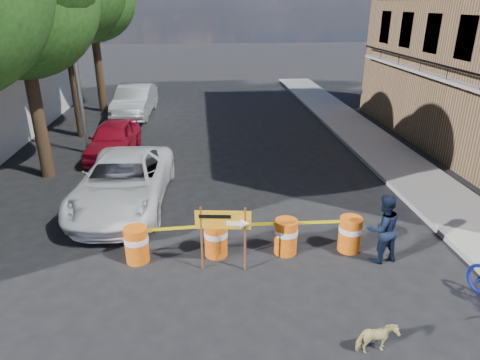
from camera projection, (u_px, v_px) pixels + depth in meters
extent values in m
plane|color=black|center=(263.00, 282.00, 9.58)|extent=(120.00, 120.00, 0.00)
cube|color=gray|center=(408.00, 172.00, 15.60)|extent=(2.40, 40.00, 0.15)
cylinder|color=#332316|center=(37.00, 111.00, 14.51)|extent=(0.44, 0.44, 4.76)
sphere|color=#1B4413|center=(3.00, 20.00, 13.91)|extent=(3.50, 3.50, 3.50)
cylinder|color=#332316|center=(74.00, 78.00, 19.00)|extent=(0.44, 0.44, 5.32)
sphere|color=#1B4413|center=(48.00, 0.00, 18.31)|extent=(3.78, 3.78, 3.78)
cylinder|color=#332316|center=(99.00, 67.00, 23.67)|extent=(0.44, 0.44, 4.93)
sphere|color=#1B4413|center=(80.00, 9.00, 23.01)|extent=(3.36, 3.36, 3.36)
cylinder|color=gray|center=(74.00, 53.00, 16.26)|extent=(0.16, 0.16, 8.00)
cylinder|color=#E7440D|center=(137.00, 245.00, 10.20)|extent=(0.56, 0.56, 0.90)
cylinder|color=white|center=(136.00, 239.00, 10.14)|extent=(0.58, 0.58, 0.14)
cylinder|color=#E7440D|center=(216.00, 239.00, 10.45)|extent=(0.56, 0.56, 0.90)
cylinder|color=white|center=(216.00, 233.00, 10.40)|extent=(0.58, 0.58, 0.14)
cylinder|color=#E7440D|center=(286.00, 237.00, 10.55)|extent=(0.56, 0.56, 0.90)
cylinder|color=white|center=(286.00, 231.00, 10.49)|extent=(0.58, 0.58, 0.14)
cylinder|color=#E7440D|center=(350.00, 234.00, 10.66)|extent=(0.56, 0.56, 0.90)
cylinder|color=white|center=(351.00, 229.00, 10.60)|extent=(0.58, 0.58, 0.14)
cylinder|color=#592D19|center=(202.00, 239.00, 9.75)|extent=(0.05, 0.05, 1.62)
cylinder|color=#592D19|center=(245.00, 240.00, 9.71)|extent=(0.05, 0.05, 1.62)
cube|color=orange|center=(223.00, 220.00, 9.54)|extent=(1.26, 0.19, 0.45)
cube|color=white|center=(234.00, 224.00, 9.54)|extent=(0.36, 0.06, 0.11)
cone|color=white|center=(245.00, 224.00, 9.54)|extent=(0.23, 0.26, 0.23)
cube|color=black|center=(215.00, 217.00, 9.49)|extent=(0.72, 0.10, 0.09)
imported|color=black|center=(383.00, 229.00, 10.08)|extent=(0.96, 0.82, 1.72)
imported|color=#D4C279|center=(377.00, 339.00, 7.55)|extent=(0.75, 0.43, 0.60)
imported|color=white|center=(124.00, 182.00, 12.94)|extent=(2.86, 5.64, 1.53)
imported|color=maroon|center=(114.00, 139.00, 17.25)|extent=(1.92, 4.20, 1.40)
imported|color=silver|center=(135.00, 101.00, 23.27)|extent=(2.06, 5.13, 1.66)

